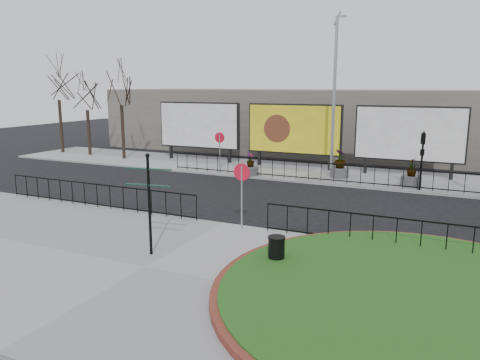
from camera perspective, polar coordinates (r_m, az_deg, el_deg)
The scene contains 24 objects.
ground at distance 18.37m, azimuth -2.10°, elevation -5.55°, with size 90.00×90.00×0.00m, color black.
pavement_near at distance 14.34m, azimuth -11.39°, elevation -10.54°, with size 30.00×10.00×0.12m, color gray.
pavement_far at distance 29.26m, azimuth 8.65°, elevation 0.88°, with size 44.00×6.00×0.12m, color gray.
brick_edge at distance 12.74m, azimuth 20.97°, elevation -13.29°, with size 10.40×10.40×0.18m, color brown.
grass_lawn at distance 12.73m, azimuth 20.97°, elevation -13.21°, with size 10.00×10.00×0.22m, color #194312.
railing_near_left at distance 21.30m, azimuth -17.03°, elevation -1.80°, with size 10.00×0.10×1.10m, color black, non-canonical shape.
railing_near_right at distance 16.11m, azimuth 18.54°, elevation -6.14°, with size 9.00×0.10×1.10m, color black, non-canonical shape.
railing_far at distance 26.32m, azimuth 9.10°, elevation 1.03°, with size 18.00×0.10×1.10m, color black, non-canonical shape.
speed_sign_far at distance 28.43m, azimuth -2.49°, elevation 4.48°, with size 0.64×0.07×2.47m.
speed_sign_near at distance 17.13m, azimuth 0.23°, elevation -0.19°, with size 0.64×0.07×2.47m.
billboard_left at distance 33.15m, azimuth -5.04°, elevation 6.64°, with size 6.20×0.31×4.10m.
billboard_mid at distance 30.27m, azimuth 6.58°, elevation 6.14°, with size 6.20×0.31×4.10m.
billboard_right at distance 28.84m, azimuth 19.94°, elevation 5.27°, with size 6.20×0.31×4.10m.
lamp_post at distance 27.42m, azimuth 11.42°, elevation 10.11°, with size 0.74×0.18×9.23m.
signal_pole_a at distance 25.23m, azimuth 21.34°, elevation 3.22°, with size 0.22×0.26×3.00m.
tree_left at distance 34.99m, azimuth -14.21°, elevation 8.26°, with size 2.00×2.00×7.00m, color #2D2119, non-canonical shape.
tree_mid at distance 37.53m, azimuth -18.08°, elevation 7.63°, with size 2.00×2.00×6.20m, color #2D2119, non-canonical shape.
tree_far at distance 39.74m, azimuth -21.15°, elevation 8.55°, with size 2.00×2.00×7.50m, color #2D2119, non-canonical shape.
building_backdrop at distance 38.58m, azimuth 13.01°, elevation 6.92°, with size 40.00×10.00×5.00m, color #656258.
fingerpost_sign at distance 14.74m, azimuth -11.04°, elevation -1.71°, with size 1.52×0.47×3.23m.
litter_bin at distance 14.09m, azimuth 4.46°, elevation -8.57°, with size 0.53×0.53×0.87m.
planter_a at distance 27.75m, azimuth 1.28°, elevation 1.48°, with size 0.98×0.98×1.35m.
planter_b at distance 27.69m, azimuth 12.07°, elevation 1.57°, with size 1.05×1.05×1.64m.
planter_c at distance 26.29m, azimuth 20.15°, elevation 0.38°, with size 1.06×1.06×1.53m.
Camera 1 is at (8.03, -15.63, 5.39)m, focal length 35.00 mm.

